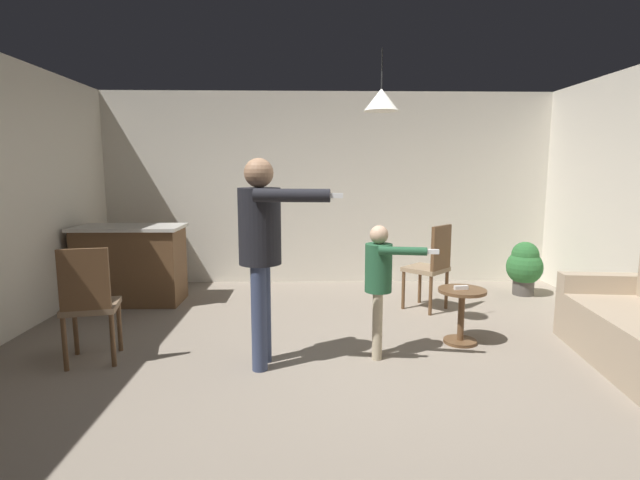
# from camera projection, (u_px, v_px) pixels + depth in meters

# --- Properties ---
(ground) EXTENTS (7.68, 7.68, 0.00)m
(ground) POSITION_uv_depth(u_px,v_px,m) (345.00, 371.00, 3.85)
(ground) COLOR gray
(wall_back) EXTENTS (6.40, 0.10, 2.70)m
(wall_back) POSITION_uv_depth(u_px,v_px,m) (328.00, 189.00, 6.81)
(wall_back) COLOR silver
(wall_back) RESTS_ON ground
(kitchen_counter) EXTENTS (1.26, 0.66, 0.95)m
(kitchen_counter) POSITION_uv_depth(u_px,v_px,m) (131.00, 264.00, 5.79)
(kitchen_counter) COLOR brown
(kitchen_counter) RESTS_ON ground
(side_table_by_couch) EXTENTS (0.44, 0.44, 0.52)m
(side_table_by_couch) POSITION_uv_depth(u_px,v_px,m) (461.00, 309.00, 4.44)
(side_table_by_couch) COLOR brown
(side_table_by_couch) RESTS_ON ground
(person_adult) EXTENTS (0.82, 0.55, 1.71)m
(person_adult) POSITION_uv_depth(u_px,v_px,m) (262.00, 240.00, 3.81)
(person_adult) COLOR #384260
(person_adult) RESTS_ON ground
(person_child) EXTENTS (0.57, 0.40, 1.16)m
(person_child) POSITION_uv_depth(u_px,v_px,m) (380.00, 276.00, 4.05)
(person_child) COLOR tan
(person_child) RESTS_ON ground
(dining_chair_by_counter) EXTENTS (0.50, 0.50, 1.00)m
(dining_chair_by_counter) POSITION_uv_depth(u_px,v_px,m) (89.00, 301.00, 3.92)
(dining_chair_by_counter) COLOR brown
(dining_chair_by_counter) RESTS_ON ground
(dining_chair_near_wall) EXTENTS (0.59, 0.59, 1.00)m
(dining_chair_near_wall) POSITION_uv_depth(u_px,v_px,m) (431.00, 264.00, 5.46)
(dining_chair_near_wall) COLOR brown
(dining_chair_near_wall) RESTS_ON ground
(potted_plant_corner) EXTENTS (0.46, 0.46, 0.70)m
(potted_plant_corner) POSITION_uv_depth(u_px,v_px,m) (525.00, 266.00, 6.16)
(potted_plant_corner) COLOR #4C4742
(potted_plant_corner) RESTS_ON ground
(spare_remote_on_table) EXTENTS (0.13, 0.05, 0.04)m
(spare_remote_on_table) POSITION_uv_depth(u_px,v_px,m) (461.00, 288.00, 4.39)
(spare_remote_on_table) COLOR white
(spare_remote_on_table) RESTS_ON side_table_by_couch
(ceiling_light_pendant) EXTENTS (0.32, 0.32, 0.55)m
(ceiling_light_pendant) POSITION_uv_depth(u_px,v_px,m) (381.00, 100.00, 4.33)
(ceiling_light_pendant) COLOR silver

